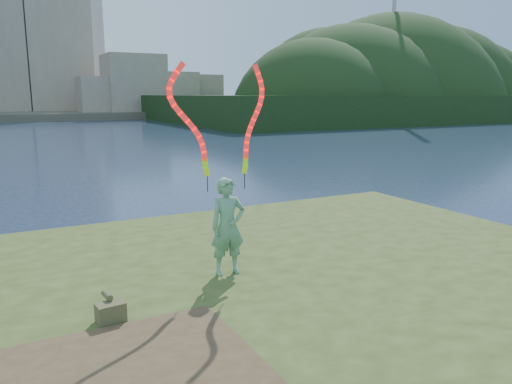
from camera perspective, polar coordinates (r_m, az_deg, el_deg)
ground at (r=10.16m, az=-6.10°, el=-12.92°), size 320.00×320.00×0.00m
grassy_knoll at (r=8.13m, az=0.18°, el=-16.64°), size 20.00×18.00×0.80m
dirt_patch at (r=6.48m, az=-14.20°, el=-20.00°), size 3.20×3.00×0.02m
far_shore at (r=103.76m, az=-26.34°, el=8.00°), size 320.00×40.00×1.20m
wooded_hill at (r=93.20m, az=14.73°, el=8.28°), size 78.00×50.00×63.00m
woman_with_ribbons at (r=9.21m, az=-3.30°, el=-1.03°), size 2.13×0.48×4.19m
canvas_bag at (r=7.92m, az=-16.30°, el=-12.94°), size 0.44×0.49×0.39m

